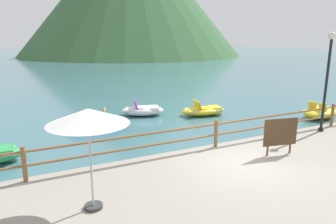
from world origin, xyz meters
The scene contains 10 objects.
ground_plane centered at (0.00, 40.00, 0.00)m, with size 200.00×200.00×0.00m, color #3D6B75.
promenade_dock centered at (0.00, -2.20, 0.20)m, with size 28.00×8.00×0.40m, color gray.
dock_railing centered at (0.00, 1.55, 0.99)m, with size 23.92×0.12×0.95m.
lamp_post centered at (4.86, 1.21, 2.74)m, with size 0.28×0.28×3.87m.
sign_board centered at (1.40, 0.05, 1.13)m, with size 1.16×0.27×1.19m.
beach_umbrella centered at (-4.68, -0.54, 2.45)m, with size 1.70×1.70×2.24m.
pedal_boat_0 centered at (0.00, 8.28, 0.28)m, with size 2.51×1.86×0.86m.
pedal_boat_1 centered at (-2.87, 6.94, 0.30)m, with size 2.76×1.79×0.90m.
pedal_boat_2 centered at (2.97, 6.89, 0.25)m, with size 2.58×1.56×0.82m.
pedal_boat_3 centered at (8.10, 3.74, 0.29)m, with size 2.50×1.78×0.88m.
Camera 1 is at (-5.92, -6.73, 4.02)m, focal length 33.02 mm.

